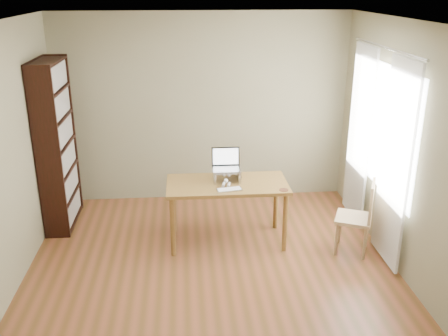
% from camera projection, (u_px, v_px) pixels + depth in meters
% --- Properties ---
extents(room, '(4.04, 4.54, 2.64)m').
position_uv_depth(room, '(216.00, 164.00, 4.77)').
color(room, '#593817').
rests_on(room, ground).
extents(bookshelf, '(0.30, 0.90, 2.10)m').
position_uv_depth(bookshelf, '(57.00, 145.00, 6.15)').
color(bookshelf, black).
rests_on(bookshelf, ground).
extents(curtains, '(0.03, 1.90, 2.25)m').
position_uv_depth(curtains, '(376.00, 147.00, 5.70)').
color(curtains, white).
rests_on(curtains, ground).
extents(desk, '(1.40, 0.70, 0.75)m').
position_uv_depth(desk, '(227.00, 191.00, 5.82)').
color(desk, brown).
rests_on(desk, ground).
extents(laptop_stand, '(0.32, 0.25, 0.13)m').
position_uv_depth(laptop_stand, '(227.00, 174.00, 5.83)').
color(laptop_stand, silver).
rests_on(laptop_stand, desk).
extents(laptop, '(0.33, 0.27, 0.23)m').
position_uv_depth(laptop, '(226.00, 164.00, 5.85)').
color(laptop, silver).
rests_on(laptop, laptop_stand).
extents(keyboard, '(0.30, 0.16, 0.02)m').
position_uv_depth(keyboard, '(229.00, 190.00, 5.57)').
color(keyboard, silver).
rests_on(keyboard, desk).
extents(coaster, '(0.10, 0.10, 0.01)m').
position_uv_depth(coaster, '(284.00, 190.00, 5.58)').
color(coaster, '#5B2F1F').
rests_on(coaster, desk).
extents(cat, '(0.25, 0.49, 0.16)m').
position_uv_depth(cat, '(227.00, 174.00, 5.86)').
color(cat, '#443A35').
rests_on(cat, desk).
extents(chair, '(0.52, 0.51, 0.88)m').
position_uv_depth(chair, '(360.00, 214.00, 5.65)').
color(chair, tan).
rests_on(chair, ground).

